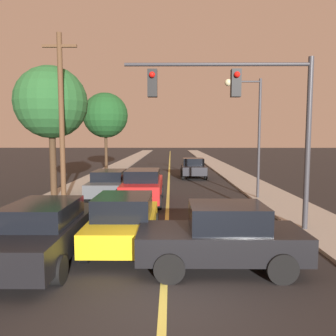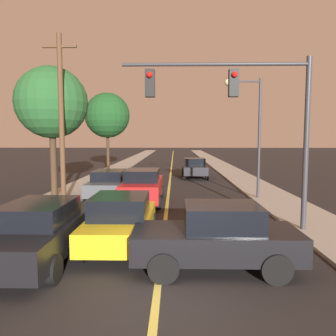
# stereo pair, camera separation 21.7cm
# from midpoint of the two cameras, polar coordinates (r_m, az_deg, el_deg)

# --- Properties ---
(ground_plane) EXTENTS (200.00, 200.00, 0.00)m
(ground_plane) POSITION_cam_midpoint_polar(r_m,az_deg,el_deg) (7.05, -1.80, -22.04)
(ground_plane) COLOR black
(road_surface) EXTENTS (8.74, 80.00, 0.01)m
(road_surface) POSITION_cam_midpoint_polar(r_m,az_deg,el_deg) (42.38, 0.13, 0.92)
(road_surface) COLOR black
(road_surface) RESTS_ON ground
(sidewalk_left) EXTENTS (2.50, 80.00, 0.12)m
(sidewalk_left) POSITION_cam_midpoint_polar(r_m,az_deg,el_deg) (42.78, -7.42, 0.99)
(sidewalk_left) COLOR #9E998E
(sidewalk_left) RESTS_ON ground
(sidewalk_right) EXTENTS (2.50, 80.00, 0.12)m
(sidewalk_right) POSITION_cam_midpoint_polar(r_m,az_deg,el_deg) (42.71, 7.70, 0.98)
(sidewalk_right) COLOR #9E998E
(sidewalk_right) RESTS_ON ground
(car_near_lane_front) EXTENTS (1.91, 4.14, 1.57)m
(car_near_lane_front) POSITION_cam_midpoint_polar(r_m,az_deg,el_deg) (9.90, -8.24, -9.02)
(car_near_lane_front) COLOR gold
(car_near_lane_front) RESTS_ON ground
(car_near_lane_second) EXTENTS (1.93, 4.81, 1.69)m
(car_near_lane_second) POSITION_cam_midpoint_polar(r_m,az_deg,el_deg) (16.31, -4.74, -3.12)
(car_near_lane_second) COLOR red
(car_near_lane_second) RESTS_ON ground
(car_outer_lane_front) EXTENTS (1.89, 4.82, 1.58)m
(car_outer_lane_front) POSITION_cam_midpoint_polar(r_m,az_deg,el_deg) (9.38, -21.16, -10.07)
(car_outer_lane_front) COLOR black
(car_outer_lane_front) RESTS_ON ground
(car_outer_lane_second) EXTENTS (1.93, 4.68, 1.49)m
(car_outer_lane_second) POSITION_cam_midpoint_polar(r_m,az_deg,el_deg) (18.06, -10.40, -2.65)
(car_outer_lane_second) COLOR #474C51
(car_outer_lane_second) RESTS_ON ground
(car_far_oncoming) EXTENTS (1.98, 3.80, 1.59)m
(car_far_oncoming) POSITION_cam_midpoint_polar(r_m,az_deg,el_deg) (26.40, 4.20, 0.02)
(car_far_oncoming) COLOR black
(car_far_oncoming) RESTS_ON ground
(car_crossing_right) EXTENTS (4.03, 1.85, 1.63)m
(car_crossing_right) POSITION_cam_midpoint_polar(r_m,az_deg,el_deg) (8.28, 8.64, -11.73)
(car_crossing_right) COLOR black
(car_crossing_right) RESTS_ON ground
(traffic_signal_mast) EXTENTS (6.25, 0.42, 5.78)m
(traffic_signal_mast) POSITION_cam_midpoint_polar(r_m,az_deg,el_deg) (11.38, 12.91, 10.67)
(traffic_signal_mast) COLOR #333338
(traffic_signal_mast) RESTS_ON ground
(streetlamp_right) EXTENTS (1.89, 0.36, 6.12)m
(streetlamp_right) POSITION_cam_midpoint_polar(r_m,az_deg,el_deg) (17.50, 13.75, 8.09)
(streetlamp_right) COLOR #333338
(streetlamp_right) RESTS_ON ground
(utility_pole_left) EXTENTS (1.60, 0.24, 7.91)m
(utility_pole_left) POSITION_cam_midpoint_polar(r_m,az_deg,el_deg) (16.31, -18.43, 8.55)
(utility_pole_left) COLOR #513823
(utility_pole_left) RESTS_ON ground
(tree_left_near) EXTENTS (4.19, 4.19, 7.30)m
(tree_left_near) POSITION_cam_midpoint_polar(r_m,az_deg,el_deg) (31.55, -11.03, 8.98)
(tree_left_near) COLOR #3D2B1C
(tree_left_near) RESTS_ON ground
(tree_left_far) EXTENTS (3.75, 3.75, 6.83)m
(tree_left_far) POSITION_cam_midpoint_polar(r_m,az_deg,el_deg) (18.49, -20.01, 10.62)
(tree_left_far) COLOR #3D2B1C
(tree_left_far) RESTS_ON ground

